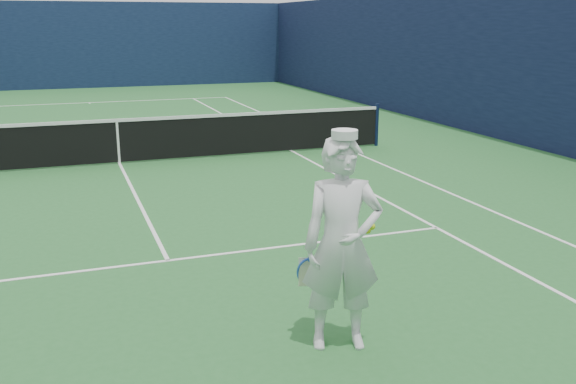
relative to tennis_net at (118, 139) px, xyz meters
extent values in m
plane|color=#25612B|center=(0.00, 0.00, -0.55)|extent=(80.00, 80.00, 0.00)
cube|color=white|center=(0.00, 11.88, -0.55)|extent=(11.03, 0.06, 0.01)
cube|color=white|center=(5.49, 0.00, -0.55)|extent=(0.06, 23.83, 0.01)
cube|color=white|center=(4.12, 0.00, -0.55)|extent=(0.06, 23.77, 0.01)
cube|color=white|center=(0.00, 6.40, -0.55)|extent=(8.23, 0.06, 0.01)
cube|color=white|center=(0.00, -6.40, -0.55)|extent=(8.23, 0.06, 0.01)
cube|color=white|center=(0.00, 0.00, -0.55)|extent=(0.06, 12.80, 0.01)
cube|color=white|center=(0.00, 11.73, -0.55)|extent=(0.06, 0.30, 0.01)
cube|color=#101D3C|center=(0.00, 18.00, 1.45)|extent=(20.12, 0.12, 4.00)
cube|color=#0E1534|center=(10.00, 0.00, 1.45)|extent=(0.12, 36.12, 4.00)
cylinder|color=#141E4C|center=(6.40, 0.00, -0.02)|extent=(0.09, 0.09, 1.07)
cube|color=black|center=(0.00, 0.00, -0.05)|extent=(12.79, 0.02, 0.92)
cube|color=white|center=(0.00, 0.00, 0.42)|extent=(12.79, 0.04, 0.07)
cube|color=white|center=(0.00, 0.00, -0.08)|extent=(0.05, 0.03, 0.94)
imported|color=white|center=(1.21, -9.24, 0.48)|extent=(0.85, 0.67, 2.06)
cylinder|color=white|center=(1.21, -9.24, 1.53)|extent=(0.24, 0.24, 0.08)
cube|color=white|center=(1.24, -9.12, 1.50)|extent=(0.20, 0.14, 0.02)
cylinder|color=navy|center=(0.96, -9.10, 0.52)|extent=(0.06, 0.10, 0.22)
cube|color=blue|center=(0.96, -9.04, 0.34)|extent=(0.03, 0.02, 0.14)
torus|color=blue|center=(0.99, -8.98, 0.14)|extent=(0.31, 0.17, 0.29)
cube|color=beige|center=(0.99, -8.98, 0.14)|extent=(0.21, 0.06, 0.30)
sphere|color=#C3DA18|center=(1.48, -9.21, 0.58)|extent=(0.07, 0.07, 0.07)
sphere|color=#C3DA18|center=(1.53, -9.21, 0.61)|extent=(0.07, 0.07, 0.07)
camera|label=1|loc=(-1.20, -14.43, 2.50)|focal=40.00mm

